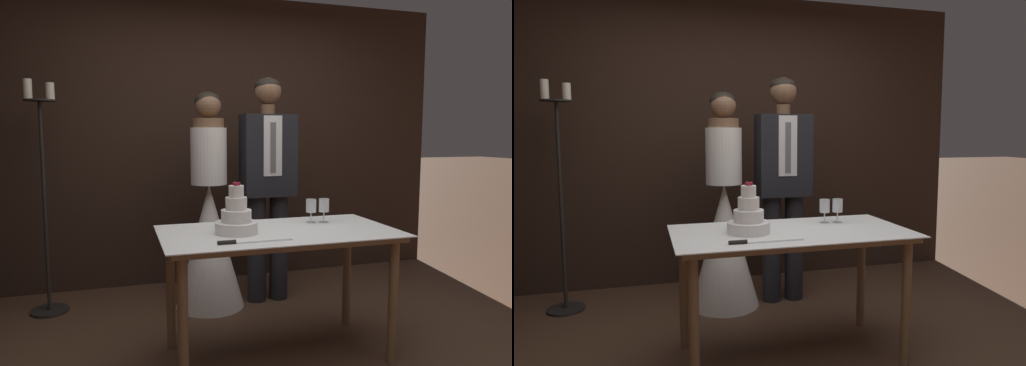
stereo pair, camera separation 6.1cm
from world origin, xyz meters
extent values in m
cube|color=black|center=(0.00, 1.94, 1.30)|extent=(4.46, 0.12, 2.61)
cylinder|color=brown|center=(-0.58, -0.01, 0.37)|extent=(0.06, 0.06, 0.74)
cylinder|color=brown|center=(0.66, -0.01, 0.37)|extent=(0.06, 0.06, 0.74)
cylinder|color=brown|center=(-0.58, 0.56, 0.37)|extent=(0.06, 0.06, 0.74)
cylinder|color=brown|center=(0.66, 0.56, 0.37)|extent=(0.06, 0.06, 0.74)
cube|color=brown|center=(0.04, 0.28, 0.76)|extent=(1.36, 0.69, 0.03)
cube|color=white|center=(0.04, 0.28, 0.78)|extent=(1.42, 0.75, 0.01)
cylinder|color=white|center=(-0.22, 0.28, 0.82)|extent=(0.25, 0.25, 0.07)
cylinder|color=white|center=(-0.22, 0.28, 0.89)|extent=(0.18, 0.18, 0.07)
cylinder|color=white|center=(-0.22, 0.28, 0.96)|extent=(0.13, 0.13, 0.07)
cylinder|color=white|center=(-0.22, 0.28, 1.03)|extent=(0.09, 0.09, 0.07)
sphere|color=maroon|center=(-0.21, 0.28, 1.08)|extent=(0.02, 0.02, 0.02)
sphere|color=maroon|center=(-0.23, 0.29, 1.08)|extent=(0.02, 0.02, 0.02)
sphere|color=maroon|center=(-0.23, 0.27, 1.08)|extent=(0.02, 0.02, 0.02)
cube|color=silver|center=(-0.13, 0.03, 0.79)|extent=(0.32, 0.02, 0.00)
cylinder|color=black|center=(-0.34, 0.03, 0.80)|extent=(0.10, 0.02, 0.02)
cylinder|color=silver|center=(0.33, 0.44, 0.79)|extent=(0.06, 0.06, 0.00)
cylinder|color=silver|center=(0.33, 0.44, 0.82)|extent=(0.01, 0.01, 0.07)
cylinder|color=silver|center=(0.33, 0.44, 0.90)|extent=(0.07, 0.07, 0.09)
cylinder|color=silver|center=(0.41, 0.43, 0.79)|extent=(0.06, 0.06, 0.00)
cylinder|color=silver|center=(0.41, 0.43, 0.82)|extent=(0.01, 0.01, 0.07)
cylinder|color=silver|center=(0.41, 0.43, 0.90)|extent=(0.07, 0.07, 0.09)
cylinder|color=maroon|center=(0.41, 0.43, 0.87)|extent=(0.05, 0.05, 0.03)
cone|color=white|center=(-0.20, 1.21, 0.49)|extent=(0.54, 0.54, 0.98)
cylinder|color=white|center=(-0.20, 1.21, 1.19)|extent=(0.28, 0.28, 0.44)
cylinder|color=brown|center=(-0.20, 1.21, 1.45)|extent=(0.24, 0.24, 0.07)
sphere|color=brown|center=(-0.20, 1.21, 1.58)|extent=(0.20, 0.20, 0.20)
ellipsoid|color=black|center=(-0.20, 1.22, 1.61)|extent=(0.20, 0.20, 0.15)
cylinder|color=black|center=(0.19, 1.21, 0.43)|extent=(0.15, 0.15, 0.87)
cylinder|color=black|center=(0.38, 1.21, 0.43)|extent=(0.15, 0.15, 0.87)
cube|color=black|center=(0.28, 1.21, 1.19)|extent=(0.42, 0.24, 0.65)
cube|color=white|center=(0.28, 1.08, 1.27)|extent=(0.15, 0.01, 0.47)
cube|color=slate|center=(0.28, 1.08, 1.26)|extent=(0.04, 0.01, 0.39)
cylinder|color=brown|center=(0.28, 1.21, 1.56)|extent=(0.11, 0.11, 0.08)
sphere|color=brown|center=(0.28, 1.21, 1.70)|extent=(0.21, 0.21, 0.21)
ellipsoid|color=black|center=(0.28, 1.22, 1.74)|extent=(0.21, 0.21, 0.14)
cylinder|color=black|center=(-1.41, 1.43, 0.01)|extent=(0.28, 0.28, 0.02)
cylinder|color=black|center=(-1.41, 1.43, 0.81)|extent=(0.03, 0.03, 1.58)
cylinder|color=black|center=(-1.41, 1.43, 1.61)|extent=(0.22, 0.22, 0.01)
cylinder|color=silver|center=(-1.49, 1.43, 1.69)|extent=(0.06, 0.06, 0.15)
cylinder|color=silver|center=(-1.34, 1.43, 1.68)|extent=(0.06, 0.06, 0.12)
camera|label=1|loc=(-0.87, -2.27, 1.37)|focal=32.00mm
camera|label=2|loc=(-0.81, -2.29, 1.37)|focal=32.00mm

